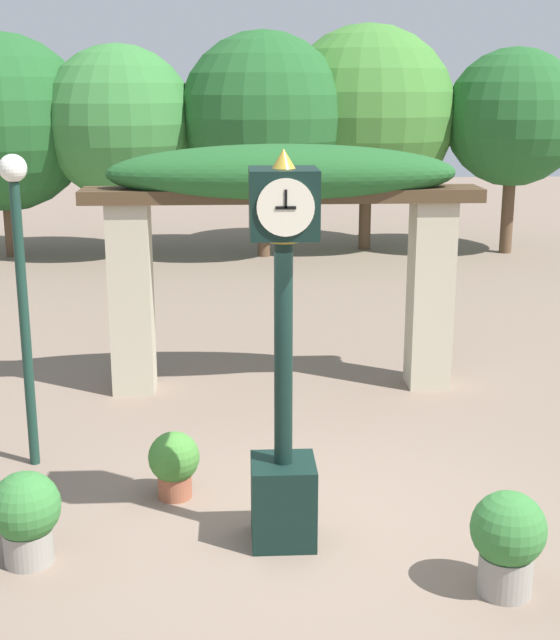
{
  "coord_description": "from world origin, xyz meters",
  "views": [
    {
      "loc": [
        -0.62,
        -7.1,
        3.76
      ],
      "look_at": [
        -0.22,
        0.25,
        1.81
      ],
      "focal_mm": 50.0,
      "sensor_mm": 36.0,
      "label": 1
    }
  ],
  "objects": [
    {
      "name": "pedestal_clock",
      "position": [
        -0.22,
        -0.25,
        1.49
      ],
      "size": [
        0.54,
        0.58,
        3.29
      ],
      "color": "black",
      "rests_on": "ground"
    },
    {
      "name": "pergola",
      "position": [
        0.0,
        3.71,
        2.32
      ],
      "size": [
        4.85,
        1.11,
        3.07
      ],
      "color": "#BCB299",
      "rests_on": "ground"
    },
    {
      "name": "lamp_post",
      "position": [
        -2.67,
        1.48,
        2.06
      ],
      "size": [
        0.27,
        0.27,
        3.13
      ],
      "color": "#19382D",
      "rests_on": "ground"
    },
    {
      "name": "potted_plant_far_left",
      "position": [
        -2.3,
        -0.5,
        0.43
      ],
      "size": [
        0.57,
        0.57,
        0.78
      ],
      "color": "gray",
      "rests_on": "ground"
    },
    {
      "name": "potted_plant_near_left",
      "position": [
        1.42,
        -1.15,
        0.45
      ],
      "size": [
        0.57,
        0.57,
        0.82
      ],
      "color": "gray",
      "rests_on": "ground"
    },
    {
      "name": "ground_plane",
      "position": [
        0.0,
        0.0,
        0.0
      ],
      "size": [
        60.0,
        60.0,
        0.0
      ],
      "primitive_type": "plane",
      "color": "#7F6B5B"
    },
    {
      "name": "tree_line",
      "position": [
        -0.43,
        13.05,
        3.02
      ],
      "size": [
        14.71,
        4.62,
        5.1
      ],
      "color": "brown",
      "rests_on": "ground"
    },
    {
      "name": "potted_plant_near_right",
      "position": [
        -1.19,
        0.62,
        0.35
      ],
      "size": [
        0.48,
        0.48,
        0.64
      ],
      "color": "#9E563D",
      "rests_on": "ground"
    }
  ]
}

